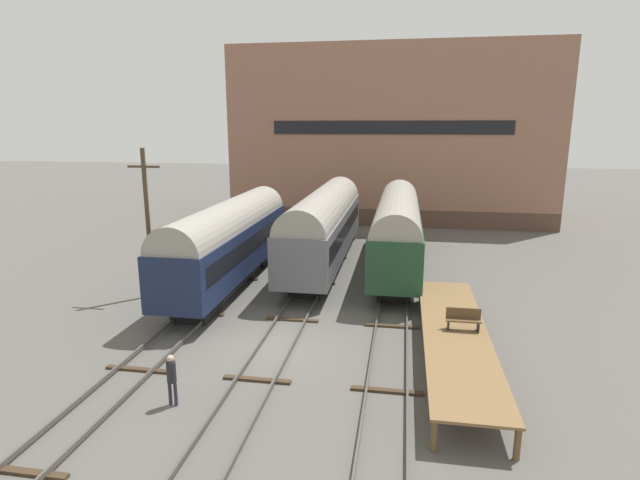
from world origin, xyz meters
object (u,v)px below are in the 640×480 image
at_px(train_car_green, 397,226).
at_px(person_worker, 172,375).
at_px(train_car_navy, 229,238).
at_px(utility_pole, 148,221).
at_px(train_car_grey, 324,223).
at_px(bench, 463,319).

distance_m(train_car_green, person_worker, 19.39).
bearing_deg(train_car_navy, utility_pole, -144.94).
height_order(train_car_navy, train_car_grey, train_car_grey).
distance_m(train_car_navy, train_car_grey, 6.99).
xyz_separation_m(train_car_navy, person_worker, (2.50, -12.93, -1.75)).
bearing_deg(bench, train_car_green, 103.49).
distance_m(bench, person_worker, 11.60).
distance_m(train_car_grey, utility_pole, 11.48).
bearing_deg(person_worker, utility_pole, 120.70).
relative_size(train_car_green, train_car_grey, 0.96).
bearing_deg(train_car_grey, train_car_navy, -133.82).
height_order(person_worker, utility_pole, utility_pole).
height_order(train_car_green, train_car_grey, train_car_grey).
height_order(train_car_green, utility_pole, utility_pole).
height_order(train_car_navy, bench, train_car_navy).
distance_m(person_worker, utility_pole, 12.46).
bearing_deg(train_car_navy, train_car_grey, 46.18).
xyz_separation_m(train_car_grey, utility_pole, (-8.50, -7.61, 1.29)).
relative_size(train_car_grey, bench, 12.32).
distance_m(train_car_grey, bench, 14.65).
bearing_deg(train_car_green, person_worker, -111.84).
relative_size(bench, utility_pole, 0.17).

